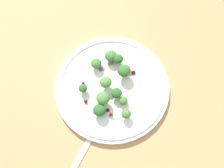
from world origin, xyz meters
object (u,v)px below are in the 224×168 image
broccoli_floret_2 (126,114)px  fork (81,155)px  broccoli_floret_1 (124,71)px  plate (112,87)px  broccoli_floret_0 (118,59)px

broccoli_floret_2 → fork: (-0.79, -12.70, -2.62)cm
broccoli_floret_1 → broccoli_floret_2: 9.87cm
broccoli_floret_1 → broccoli_floret_2: (7.24, -6.66, -0.85)cm
plate → broccoli_floret_0: 6.66cm
broccoli_floret_1 → fork: broccoli_floret_1 is taller
plate → broccoli_floret_0: bearing=122.4°
plate → broccoli_floret_0: (-3.36, 5.29, 2.26)cm
broccoli_floret_0 → plate: bearing=-57.6°
plate → broccoli_floret_0: broccoli_floret_0 is taller
broccoli_floret_1 → fork: (6.45, -19.35, -3.48)cm
broccoli_floret_0 → fork: broccoli_floret_0 is taller
broccoli_floret_0 → broccoli_floret_2: bearing=-37.4°
plate → fork: size_ratio=1.45×
broccoli_floret_0 → broccoli_floret_2: 13.26cm
fork → broccoli_floret_0: bearing=115.2°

